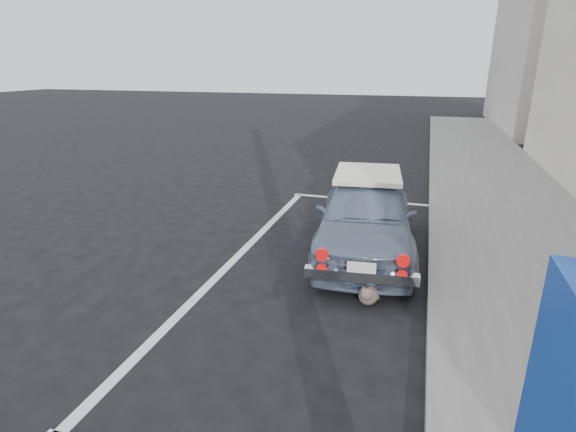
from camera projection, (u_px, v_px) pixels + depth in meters
The scene contains 7 objects.
ground at pixel (192, 417), 3.63m from camera, with size 80.00×80.00×0.00m, color black.
sidewalk at pixel (571, 338), 4.54m from camera, with size 2.80×40.00×0.15m, color slate.
building_far at pixel (554, 31), 18.72m from camera, with size 3.50×10.00×8.00m, color #B3ACA2.
pline_front at pixel (364, 200), 9.38m from camera, with size 3.00×0.12×0.01m, color silver.
pline_side at pixel (236, 258), 6.59m from camera, with size 0.12×7.00×0.01m, color silver.
retro_coupe at pixel (366, 213), 6.69m from camera, with size 1.75×3.59×1.18m.
cat at pixel (369, 293), 5.31m from camera, with size 0.26×0.55×0.30m.
Camera 1 is at (1.58, -2.56, 2.71)m, focal length 28.00 mm.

